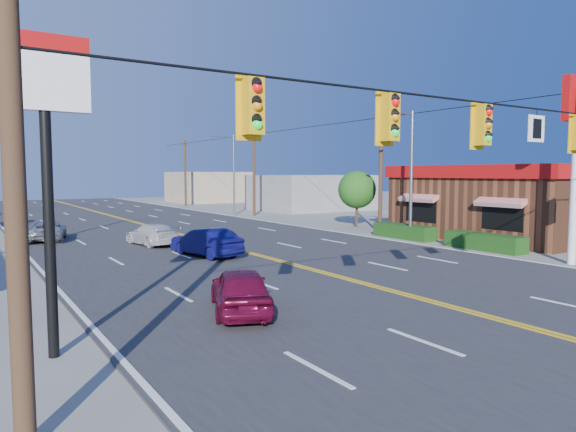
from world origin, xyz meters
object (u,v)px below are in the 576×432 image
kfc (525,200)px  car_magenta (240,292)px  pizza_hut_sign (45,128)px  car_silver (47,232)px  car_white (152,235)px  car_blue (206,243)px  signal_span (507,147)px

kfc → car_magenta: 26.68m
pizza_hut_sign → car_silver: 22.56m
pizza_hut_sign → car_white: 18.78m
car_blue → car_silver: 12.32m
car_blue → car_white: 5.56m
signal_span → kfc: signal_span is taller
signal_span → car_white: bearing=98.7°
kfc → car_white: bearing=159.9°
car_blue → car_silver: bearing=-74.2°
pizza_hut_sign → car_silver: bearing=82.4°
signal_span → kfc: (20.02, 12.00, -2.51)m
kfc → car_blue: (-22.23, 3.02, -1.68)m
car_magenta → car_white: (2.48, 15.64, -0.06)m
signal_span → kfc: size_ratio=1.49×
pizza_hut_sign → car_magenta: 6.97m
car_white → car_blue: bearing=92.7°
kfc → car_blue: 22.49m
signal_span → pizza_hut_sign: size_ratio=3.55×
car_silver → signal_span: bearing=120.2°
signal_span → car_silver: (-7.97, 25.90, -4.27)m
car_silver → car_white: bearing=144.8°
pizza_hut_sign → kfc: bearing=14.5°
car_blue → kfc: bearing=160.2°
signal_span → pizza_hut_sign: signal_span is taller
pizza_hut_sign → car_blue: 14.72m
kfc → car_white: 24.74m
kfc → car_silver: (-27.99, 13.90, -1.76)m
kfc → car_white: size_ratio=3.83×
car_white → car_silver: (-4.82, 5.41, -0.00)m
pizza_hut_sign → car_blue: size_ratio=1.60×
kfc → car_magenta: (-25.65, -7.15, -1.70)m
pizza_hut_sign → car_blue: bearing=51.8°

